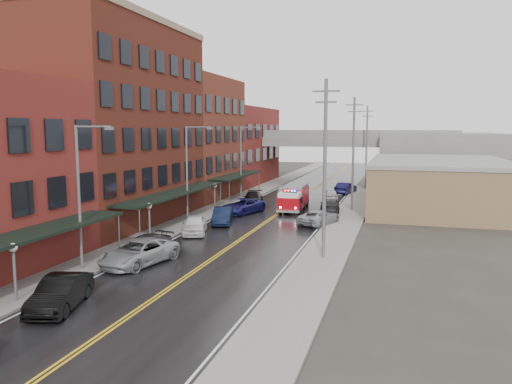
# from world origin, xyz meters

# --- Properties ---
(ground) EXTENTS (220.00, 220.00, 0.00)m
(ground) POSITION_xyz_m (0.00, 0.00, 0.00)
(ground) COLOR #2D2B26
(ground) RESTS_ON ground
(road) EXTENTS (11.00, 160.00, 0.02)m
(road) POSITION_xyz_m (0.00, 30.00, 0.01)
(road) COLOR black
(road) RESTS_ON ground
(sidewalk_left) EXTENTS (3.00, 160.00, 0.15)m
(sidewalk_left) POSITION_xyz_m (-7.30, 30.00, 0.07)
(sidewalk_left) COLOR slate
(sidewalk_left) RESTS_ON ground
(sidewalk_right) EXTENTS (3.00, 160.00, 0.15)m
(sidewalk_right) POSITION_xyz_m (7.30, 30.00, 0.07)
(sidewalk_right) COLOR slate
(sidewalk_right) RESTS_ON ground
(curb_left) EXTENTS (0.30, 160.00, 0.15)m
(curb_left) POSITION_xyz_m (-5.65, 30.00, 0.07)
(curb_left) COLOR gray
(curb_left) RESTS_ON ground
(curb_right) EXTENTS (0.30, 160.00, 0.15)m
(curb_right) POSITION_xyz_m (5.65, 30.00, 0.07)
(curb_right) COLOR gray
(curb_right) RESTS_ON ground
(brick_building_b) EXTENTS (9.00, 20.00, 18.00)m
(brick_building_b) POSITION_xyz_m (-13.30, 23.00, 9.00)
(brick_building_b) COLOR #4C1B14
(brick_building_b) RESTS_ON ground
(brick_building_c) EXTENTS (9.00, 15.00, 15.00)m
(brick_building_c) POSITION_xyz_m (-13.30, 40.50, 7.50)
(brick_building_c) COLOR #602C1C
(brick_building_c) RESTS_ON ground
(brick_building_far) EXTENTS (9.00, 20.00, 12.00)m
(brick_building_far) POSITION_xyz_m (-13.30, 58.00, 6.00)
(brick_building_far) COLOR maroon
(brick_building_far) RESTS_ON ground
(tan_building) EXTENTS (14.00, 22.00, 5.00)m
(tan_building) POSITION_xyz_m (16.00, 40.00, 2.50)
(tan_building) COLOR brown
(tan_building) RESTS_ON ground
(right_far_block) EXTENTS (18.00, 30.00, 8.00)m
(right_far_block) POSITION_xyz_m (18.00, 70.00, 4.00)
(right_far_block) COLOR slate
(right_far_block) RESTS_ON ground
(awning_0) EXTENTS (2.60, 16.00, 3.09)m
(awning_0) POSITION_xyz_m (-7.49, 4.00, 2.99)
(awning_0) COLOR black
(awning_0) RESTS_ON ground
(awning_1) EXTENTS (2.60, 18.00, 3.09)m
(awning_1) POSITION_xyz_m (-7.49, 23.00, 2.99)
(awning_1) COLOR black
(awning_1) RESTS_ON ground
(awning_2) EXTENTS (2.60, 13.00, 3.09)m
(awning_2) POSITION_xyz_m (-7.49, 40.50, 2.99)
(awning_2) COLOR black
(awning_2) RESTS_ON ground
(globe_lamp_0) EXTENTS (0.44, 0.44, 3.12)m
(globe_lamp_0) POSITION_xyz_m (-6.40, 2.00, 2.31)
(globe_lamp_0) COLOR #59595B
(globe_lamp_0) RESTS_ON ground
(globe_lamp_1) EXTENTS (0.44, 0.44, 3.12)m
(globe_lamp_1) POSITION_xyz_m (-6.40, 16.00, 2.31)
(globe_lamp_1) COLOR #59595B
(globe_lamp_1) RESTS_ON ground
(globe_lamp_2) EXTENTS (0.44, 0.44, 3.12)m
(globe_lamp_2) POSITION_xyz_m (-6.40, 30.00, 2.31)
(globe_lamp_2) COLOR #59595B
(globe_lamp_2) RESTS_ON ground
(street_lamp_0) EXTENTS (2.64, 0.22, 9.00)m
(street_lamp_0) POSITION_xyz_m (-6.55, 8.00, 5.19)
(street_lamp_0) COLOR #59595B
(street_lamp_0) RESTS_ON ground
(street_lamp_1) EXTENTS (2.64, 0.22, 9.00)m
(street_lamp_1) POSITION_xyz_m (-6.55, 24.00, 5.19)
(street_lamp_1) COLOR #59595B
(street_lamp_1) RESTS_ON ground
(street_lamp_2) EXTENTS (2.64, 0.22, 9.00)m
(street_lamp_2) POSITION_xyz_m (-6.55, 40.00, 5.19)
(street_lamp_2) COLOR #59595B
(street_lamp_2) RESTS_ON ground
(utility_pole_0) EXTENTS (1.80, 0.24, 12.00)m
(utility_pole_0) POSITION_xyz_m (7.20, 15.00, 6.31)
(utility_pole_0) COLOR #59595B
(utility_pole_0) RESTS_ON ground
(utility_pole_1) EXTENTS (1.80, 0.24, 12.00)m
(utility_pole_1) POSITION_xyz_m (7.20, 35.00, 6.31)
(utility_pole_1) COLOR #59595B
(utility_pole_1) RESTS_ON ground
(utility_pole_2) EXTENTS (1.80, 0.24, 12.00)m
(utility_pole_2) POSITION_xyz_m (7.20, 55.00, 6.31)
(utility_pole_2) COLOR #59595B
(utility_pole_2) RESTS_ON ground
(overpass) EXTENTS (40.00, 10.00, 7.50)m
(overpass) POSITION_xyz_m (0.00, 62.00, 5.99)
(overpass) COLOR slate
(overpass) RESTS_ON ground
(fire_truck) EXTENTS (3.12, 7.28, 2.63)m
(fire_truck) POSITION_xyz_m (1.11, 34.08, 1.42)
(fire_truck) COLOR #A60710
(fire_truck) RESTS_ON ground
(parked_car_left_1) EXTENTS (2.93, 5.14, 1.60)m
(parked_car_left_1) POSITION_xyz_m (-3.75, 2.01, 0.80)
(parked_car_left_1) COLOR black
(parked_car_left_1) RESTS_ON ground
(parked_car_left_2) EXTENTS (3.87, 6.25, 1.62)m
(parked_car_left_2) POSITION_xyz_m (-4.06, 10.20, 0.81)
(parked_car_left_2) COLOR gray
(parked_car_left_2) RESTS_ON ground
(parked_car_left_3) EXTENTS (2.93, 4.97, 1.35)m
(parked_car_left_3) POSITION_xyz_m (-5.00, 12.64, 0.67)
(parked_car_left_3) COLOR #2B2A2D
(parked_car_left_3) RESTS_ON ground
(parked_car_left_4) EXTENTS (3.23, 5.00, 1.58)m
(parked_car_left_4) POSITION_xyz_m (-4.39, 20.03, 0.79)
(parked_car_left_4) COLOR silver
(parked_car_left_4) RESTS_ON ground
(parked_car_left_5) EXTENTS (2.72, 4.92, 1.54)m
(parked_car_left_5) POSITION_xyz_m (-3.60, 24.69, 0.77)
(parked_car_left_5) COLOR black
(parked_car_left_5) RESTS_ON ground
(parked_car_left_6) EXTENTS (4.17, 6.14, 1.56)m
(parked_car_left_6) POSITION_xyz_m (-3.60, 30.59, 0.78)
(parked_car_left_6) COLOR #161753
(parked_car_left_6) RESTS_ON ground
(parked_car_left_7) EXTENTS (2.89, 5.34, 1.47)m
(parked_car_left_7) POSITION_xyz_m (-4.34, 36.77, 0.73)
(parked_car_left_7) COLOR black
(parked_car_left_7) RESTS_ON ground
(parked_car_right_0) EXTENTS (3.79, 5.47, 1.39)m
(parked_car_right_0) POSITION_xyz_m (4.99, 26.91, 0.69)
(parked_car_right_0) COLOR #979A9E
(parked_car_right_0) RESTS_ON ground
(parked_car_right_1) EXTENTS (2.67, 5.16, 1.43)m
(parked_car_right_1) POSITION_xyz_m (5.00, 33.95, 0.72)
(parked_car_right_1) COLOR #242527
(parked_car_right_1) RESTS_ON ground
(parked_car_right_2) EXTENTS (2.61, 4.31, 1.37)m
(parked_car_right_2) POSITION_xyz_m (3.76, 43.25, 0.69)
(parked_car_right_2) COLOR #BBBBBB
(parked_car_right_2) RESTS_ON ground
(parked_car_right_3) EXTENTS (2.63, 5.06, 1.59)m
(parked_car_right_3) POSITION_xyz_m (5.00, 49.26, 0.79)
(parked_car_right_3) COLOR black
(parked_car_right_3) RESTS_ON ground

